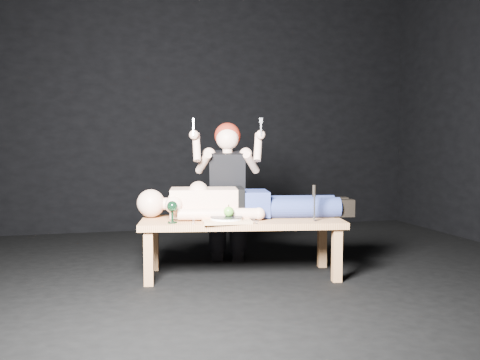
{
  "coord_description": "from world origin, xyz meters",
  "views": [
    {
      "loc": [
        -1.27,
        -3.71,
        1.03
      ],
      "look_at": [
        -0.28,
        0.2,
        0.75
      ],
      "focal_mm": 38.59,
      "sensor_mm": 36.0,
      "label": 1
    }
  ],
  "objects_px": {
    "lying_man": "(247,199)",
    "kneeling_woman": "(228,191)",
    "serving_tray": "(226,221)",
    "carving_knife": "(314,203)",
    "table": "(242,247)",
    "goblet": "(172,212)"
  },
  "relations": [
    {
      "from": "kneeling_woman",
      "to": "carving_knife",
      "type": "height_order",
      "value": "kneeling_woman"
    },
    {
      "from": "carving_knife",
      "to": "goblet",
      "type": "bearing_deg",
      "value": -179.47
    },
    {
      "from": "serving_tray",
      "to": "carving_knife",
      "type": "xyz_separation_m",
      "value": [
        0.65,
        -0.11,
        0.13
      ]
    },
    {
      "from": "table",
      "to": "serving_tray",
      "type": "relative_size",
      "value": 4.36
    },
    {
      "from": "kneeling_woman",
      "to": "carving_knife",
      "type": "bearing_deg",
      "value": -43.96
    },
    {
      "from": "table",
      "to": "carving_knife",
      "type": "xyz_separation_m",
      "value": [
        0.5,
        -0.26,
        0.36
      ]
    },
    {
      "from": "table",
      "to": "kneeling_woman",
      "type": "xyz_separation_m",
      "value": [
        0.01,
        0.51,
        0.4
      ]
    },
    {
      "from": "lying_man",
      "to": "kneeling_woman",
      "type": "relative_size",
      "value": 1.33
    },
    {
      "from": "table",
      "to": "lying_man",
      "type": "bearing_deg",
      "value": 66.07
    },
    {
      "from": "lying_man",
      "to": "serving_tray",
      "type": "relative_size",
      "value": 4.67
    },
    {
      "from": "lying_man",
      "to": "carving_knife",
      "type": "bearing_deg",
      "value": -30.6
    },
    {
      "from": "lying_man",
      "to": "serving_tray",
      "type": "distance_m",
      "value": 0.36
    },
    {
      "from": "table",
      "to": "goblet",
      "type": "xyz_separation_m",
      "value": [
        -0.55,
        -0.09,
        0.31
      ]
    },
    {
      "from": "goblet",
      "to": "carving_knife",
      "type": "bearing_deg",
      "value": -9.09
    },
    {
      "from": "kneeling_woman",
      "to": "carving_knife",
      "type": "relative_size",
      "value": 4.54
    },
    {
      "from": "table",
      "to": "goblet",
      "type": "relative_size",
      "value": 9.4
    },
    {
      "from": "serving_tray",
      "to": "carving_knife",
      "type": "bearing_deg",
      "value": -9.25
    },
    {
      "from": "table",
      "to": "carving_knife",
      "type": "bearing_deg",
      "value": -17.83
    },
    {
      "from": "goblet",
      "to": "carving_knife",
      "type": "xyz_separation_m",
      "value": [
        1.05,
        -0.17,
        0.05
      ]
    },
    {
      "from": "table",
      "to": "goblet",
      "type": "distance_m",
      "value": 0.64
    },
    {
      "from": "kneeling_woman",
      "to": "goblet",
      "type": "distance_m",
      "value": 0.82
    },
    {
      "from": "serving_tray",
      "to": "table",
      "type": "bearing_deg",
      "value": 44.48
    }
  ]
}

